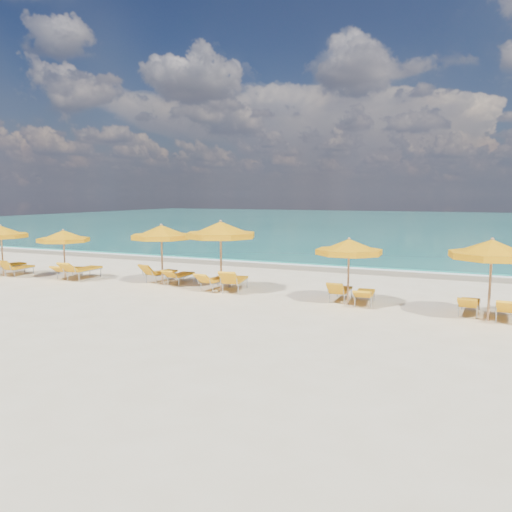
% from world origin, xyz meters
% --- Properties ---
extents(ground_plane, '(120.00, 120.00, 0.00)m').
position_xyz_m(ground_plane, '(0.00, 0.00, 0.00)').
color(ground_plane, beige).
extents(ocean, '(120.00, 80.00, 0.30)m').
position_xyz_m(ocean, '(0.00, 48.00, 0.00)').
color(ocean, '#136F65').
rests_on(ocean, ground).
extents(wet_sand_band, '(120.00, 2.60, 0.01)m').
position_xyz_m(wet_sand_band, '(0.00, 7.40, 0.00)').
color(wet_sand_band, tan).
rests_on(wet_sand_band, ground).
extents(foam_line, '(120.00, 1.20, 0.03)m').
position_xyz_m(foam_line, '(0.00, 8.20, 0.00)').
color(foam_line, white).
rests_on(foam_line, ground).
extents(whitecap_near, '(14.00, 0.36, 0.05)m').
position_xyz_m(whitecap_near, '(-6.00, 17.00, 0.00)').
color(whitecap_near, white).
rests_on(whitecap_near, ground).
extents(whitecap_far, '(18.00, 0.30, 0.05)m').
position_xyz_m(whitecap_far, '(8.00, 24.00, 0.00)').
color(whitecap_far, white).
rests_on(whitecap_far, ground).
extents(umbrella_0, '(2.61, 2.61, 2.24)m').
position_xyz_m(umbrella_0, '(-11.02, -0.52, 1.91)').
color(umbrella_0, tan).
rests_on(umbrella_0, ground).
extents(umbrella_1, '(2.16, 2.16, 2.11)m').
position_xyz_m(umbrella_1, '(-7.90, -0.14, 1.80)').
color(umbrella_1, tan).
rests_on(umbrella_1, ground).
extents(umbrella_2, '(2.55, 2.55, 2.39)m').
position_xyz_m(umbrella_2, '(-3.60, 0.57, 2.04)').
color(umbrella_2, tan).
rests_on(umbrella_2, ground).
extents(umbrella_3, '(2.67, 2.67, 2.61)m').
position_xyz_m(umbrella_3, '(-0.87, 0.29, 2.22)').
color(umbrella_3, tan).
rests_on(umbrella_3, ground).
extents(umbrella_4, '(2.77, 2.77, 2.17)m').
position_xyz_m(umbrella_4, '(3.90, -0.08, 1.85)').
color(umbrella_4, tan).
rests_on(umbrella_4, ground).
extents(umbrella_5, '(2.72, 2.72, 2.34)m').
position_xyz_m(umbrella_5, '(7.99, -0.56, 2.00)').
color(umbrella_5, tan).
rests_on(umbrella_5, ground).
extents(lounger_0_left, '(0.95, 1.99, 0.81)m').
position_xyz_m(lounger_0_left, '(-11.49, 0.04, 0.23)').
color(lounger_0_left, '#A5A8AD').
rests_on(lounger_0_left, ground).
extents(lounger_0_right, '(0.62, 1.59, 0.78)m').
position_xyz_m(lounger_0_right, '(-10.62, -0.06, 0.20)').
color(lounger_0_right, '#A5A8AD').
rests_on(lounger_0_right, ground).
extents(lounger_1_left, '(0.80, 1.73, 0.63)m').
position_xyz_m(lounger_1_left, '(-8.24, 0.45, 0.20)').
color(lounger_1_left, '#A5A8AD').
rests_on(lounger_1_left, ground).
extents(lounger_1_right, '(0.69, 2.00, 0.85)m').
position_xyz_m(lounger_1_right, '(-7.37, 0.36, 0.24)').
color(lounger_1_right, '#A5A8AD').
rests_on(lounger_1_right, ground).
extents(lounger_2_left, '(0.87, 1.78, 0.82)m').
position_xyz_m(lounger_2_left, '(-4.06, 1.13, 0.22)').
color(lounger_2_left, '#A5A8AD').
rests_on(lounger_2_left, ground).
extents(lounger_2_right, '(0.58, 1.69, 0.68)m').
position_xyz_m(lounger_2_right, '(-3.08, 1.05, 0.20)').
color(lounger_2_right, '#A5A8AD').
rests_on(lounger_2_right, ground).
extents(lounger_3_left, '(0.71, 1.76, 0.74)m').
position_xyz_m(lounger_3_left, '(-1.24, 0.49, 0.21)').
color(lounger_3_left, '#A5A8AD').
rests_on(lounger_3_left, ground).
extents(lounger_3_right, '(0.96, 1.97, 0.90)m').
position_xyz_m(lounger_3_right, '(-0.42, 0.52, 0.24)').
color(lounger_3_right, '#A5A8AD').
rests_on(lounger_3_right, ground).
extents(lounger_4_left, '(0.58, 1.62, 0.76)m').
position_xyz_m(lounger_4_left, '(3.54, 0.44, 0.20)').
color(lounger_4_left, '#A5A8AD').
rests_on(lounger_4_left, ground).
extents(lounger_4_right, '(0.70, 1.77, 0.64)m').
position_xyz_m(lounger_4_right, '(4.38, 0.22, 0.20)').
color(lounger_4_right, '#A5A8AD').
rests_on(lounger_4_right, ground).
extents(lounger_5_left, '(0.64, 1.69, 0.68)m').
position_xyz_m(lounger_5_left, '(7.49, 0.05, 0.20)').
color(lounger_5_left, '#A5A8AD').
rests_on(lounger_5_left, ground).
extents(lounger_5_right, '(0.64, 1.75, 0.75)m').
position_xyz_m(lounger_5_right, '(8.46, -0.26, 0.21)').
color(lounger_5_right, '#A5A8AD').
rests_on(lounger_5_right, ground).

